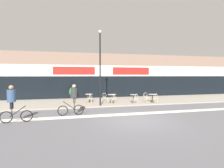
{
  "coord_description": "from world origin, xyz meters",
  "views": [
    {
      "loc": [
        -3.67,
        -9.35,
        2.6
      ],
      "look_at": [
        0.14,
        6.63,
        1.79
      ],
      "focal_mm": 28.0,
      "sensor_mm": 36.0,
      "label": 1
    }
  ],
  "objects_px": {
    "cyclist_0": "(13,101)",
    "cafe_chair_1_near": "(114,98)",
    "bistro_table_0": "(89,96)",
    "cafe_chair_1_side": "(105,97)",
    "planter_pot": "(73,93)",
    "cafe_chair_0_near": "(90,97)",
    "bistro_table_1": "(112,97)",
    "bistro_table_3": "(152,96)",
    "cafe_chair_2_near": "(136,98)",
    "cafe_chair_3_near": "(156,97)",
    "cyclist_1": "(73,97)",
    "lamp_post": "(100,63)",
    "cafe_chair_3_side": "(146,97)",
    "bistro_table_2": "(133,97)"
  },
  "relations": [
    {
      "from": "bistro_table_1",
      "to": "bistro_table_3",
      "type": "distance_m",
      "value": 3.77
    },
    {
      "from": "bistro_table_0",
      "to": "cafe_chair_2_near",
      "type": "distance_m",
      "value": 4.36
    },
    {
      "from": "cafe_chair_2_near",
      "to": "cyclist_1",
      "type": "bearing_deg",
      "value": 110.2
    },
    {
      "from": "cafe_chair_1_near",
      "to": "bistro_table_0",
      "type": "bearing_deg",
      "value": 54.77
    },
    {
      "from": "bistro_table_3",
      "to": "cafe_chair_2_near",
      "type": "distance_m",
      "value": 1.95
    },
    {
      "from": "cyclist_1",
      "to": "cafe_chair_1_near",
      "type": "bearing_deg",
      "value": -144.0
    },
    {
      "from": "cafe_chair_1_side",
      "to": "lamp_post",
      "type": "distance_m",
      "value": 3.25
    },
    {
      "from": "cafe_chair_0_near",
      "to": "cafe_chair_1_near",
      "type": "xyz_separation_m",
      "value": [
        1.99,
        -0.87,
        0.0
      ]
    },
    {
      "from": "bistro_table_0",
      "to": "cafe_chair_0_near",
      "type": "bearing_deg",
      "value": -89.43
    },
    {
      "from": "cafe_chair_3_near",
      "to": "cafe_chair_3_side",
      "type": "distance_m",
      "value": 0.88
    },
    {
      "from": "cafe_chair_2_near",
      "to": "bistro_table_0",
      "type": "bearing_deg",
      "value": 57.48
    },
    {
      "from": "bistro_table_0",
      "to": "cafe_chair_1_near",
      "type": "bearing_deg",
      "value": -36.87
    },
    {
      "from": "bistro_table_1",
      "to": "planter_pot",
      "type": "bearing_deg",
      "value": 133.36
    },
    {
      "from": "cyclist_0",
      "to": "cafe_chair_1_side",
      "type": "bearing_deg",
      "value": 33.74
    },
    {
      "from": "cafe_chair_1_side",
      "to": "cafe_chair_1_near",
      "type": "bearing_deg",
      "value": -50.98
    },
    {
      "from": "cafe_chair_0_near",
      "to": "cyclist_0",
      "type": "height_order",
      "value": "cyclist_0"
    },
    {
      "from": "cafe_chair_3_side",
      "to": "planter_pot",
      "type": "relative_size",
      "value": 0.73
    },
    {
      "from": "bistro_table_0",
      "to": "cyclist_0",
      "type": "xyz_separation_m",
      "value": [
        -4.75,
        -5.71,
        0.56
      ]
    },
    {
      "from": "cafe_chair_1_near",
      "to": "lamp_post",
      "type": "bearing_deg",
      "value": 113.66
    },
    {
      "from": "cafe_chair_1_near",
      "to": "lamp_post",
      "type": "xyz_separation_m",
      "value": [
        -1.27,
        -0.51,
        2.98
      ]
    },
    {
      "from": "cafe_chair_3_side",
      "to": "cyclist_0",
      "type": "bearing_deg",
      "value": -163.08
    },
    {
      "from": "cafe_chair_3_side",
      "to": "lamp_post",
      "type": "xyz_separation_m",
      "value": [
        -4.38,
        -0.6,
        2.98
      ]
    },
    {
      "from": "bistro_table_0",
      "to": "lamp_post",
      "type": "height_order",
      "value": "lamp_post"
    },
    {
      "from": "bistro_table_2",
      "to": "bistro_table_0",
      "type": "bearing_deg",
      "value": 160.48
    },
    {
      "from": "cafe_chair_1_near",
      "to": "cyclist_0",
      "type": "height_order",
      "value": "cyclist_0"
    },
    {
      "from": "cafe_chair_0_near",
      "to": "planter_pot",
      "type": "xyz_separation_m",
      "value": [
        -1.41,
        3.36,
        0.14
      ]
    },
    {
      "from": "bistro_table_0",
      "to": "lamp_post",
      "type": "bearing_deg",
      "value": -70.2
    },
    {
      "from": "bistro_table_2",
      "to": "bistro_table_3",
      "type": "distance_m",
      "value": 1.86
    },
    {
      "from": "bistro_table_1",
      "to": "cyclist_1",
      "type": "xyz_separation_m",
      "value": [
        -3.48,
        -3.68,
        0.49
      ]
    },
    {
      "from": "lamp_post",
      "to": "bistro_table_3",
      "type": "bearing_deg",
      "value": 6.94
    },
    {
      "from": "bistro_table_3",
      "to": "lamp_post",
      "type": "bearing_deg",
      "value": -173.06
    },
    {
      "from": "cafe_chair_1_near",
      "to": "cafe_chair_3_side",
      "type": "distance_m",
      "value": 3.11
    },
    {
      "from": "cafe_chair_1_near",
      "to": "planter_pot",
      "type": "xyz_separation_m",
      "value": [
        -3.4,
        4.23,
        0.14
      ]
    },
    {
      "from": "cyclist_0",
      "to": "lamp_post",
      "type": "bearing_deg",
      "value": 29.51
    },
    {
      "from": "cafe_chair_0_near",
      "to": "cafe_chair_2_near",
      "type": "distance_m",
      "value": 4.1
    },
    {
      "from": "cyclist_0",
      "to": "cafe_chair_1_near",
      "type": "bearing_deg",
      "value": 27.45
    },
    {
      "from": "cafe_chair_2_near",
      "to": "lamp_post",
      "type": "relative_size",
      "value": 0.15
    },
    {
      "from": "cafe_chair_3_side",
      "to": "bistro_table_1",
      "type": "bearing_deg",
      "value": 163.54
    },
    {
      "from": "cafe_chair_1_side",
      "to": "planter_pot",
      "type": "bearing_deg",
      "value": 121.31
    },
    {
      "from": "bistro_table_1",
      "to": "cafe_chair_3_near",
      "type": "xyz_separation_m",
      "value": [
        3.74,
        -1.15,
        -0.04
      ]
    },
    {
      "from": "bistro_table_0",
      "to": "bistro_table_2",
      "type": "relative_size",
      "value": 0.99
    },
    {
      "from": "cafe_chair_2_near",
      "to": "cafe_chair_3_near",
      "type": "bearing_deg",
      "value": -96.07
    },
    {
      "from": "cyclist_0",
      "to": "bistro_table_0",
      "type": "bearing_deg",
      "value": 45.67
    },
    {
      "from": "cafe_chair_0_near",
      "to": "cafe_chair_3_side",
      "type": "distance_m",
      "value": 5.16
    },
    {
      "from": "bistro_table_3",
      "to": "cafe_chair_3_near",
      "type": "xyz_separation_m",
      "value": [
        0.0,
        -0.63,
        -0.02
      ]
    },
    {
      "from": "cafe_chair_2_near",
      "to": "cyclist_0",
      "type": "xyz_separation_m",
      "value": [
        -8.63,
        -3.71,
        0.58
      ]
    },
    {
      "from": "cafe_chair_3_near",
      "to": "cyclist_0",
      "type": "xyz_separation_m",
      "value": [
        -10.48,
        -3.68,
        0.58
      ]
    },
    {
      "from": "cyclist_1",
      "to": "lamp_post",
      "type": "bearing_deg",
      "value": -136.3
    },
    {
      "from": "cafe_chair_1_side",
      "to": "planter_pot",
      "type": "distance_m",
      "value": 4.55
    },
    {
      "from": "bistro_table_1",
      "to": "cyclist_0",
      "type": "xyz_separation_m",
      "value": [
        -6.75,
        -4.84,
        0.54
      ]
    }
  ]
}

